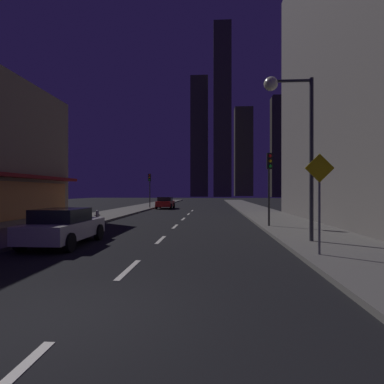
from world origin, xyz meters
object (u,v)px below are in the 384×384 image
(car_parked_far, at_px, (165,203))
(fire_hydrant_far_left, at_px, (97,215))
(car_parked_near, at_px, (63,226))
(pedestrian_crossing_sign, at_px, (319,195))
(street_lamp_right, at_px, (291,118))
(traffic_light_far_left, at_px, (150,183))
(traffic_light_near_right, at_px, (269,173))

(car_parked_far, xyz_separation_m, fire_hydrant_far_left, (-2.30, -16.71, -0.29))
(car_parked_near, relative_size, fire_hydrant_far_left, 6.48)
(car_parked_near, xyz_separation_m, pedestrian_crossing_sign, (9.20, -1.93, 1.28))
(car_parked_near, distance_m, street_lamp_right, 10.00)
(traffic_light_far_left, bearing_deg, fire_hydrant_far_left, -91.40)
(car_parked_far, relative_size, traffic_light_near_right, 1.01)
(street_lamp_right, height_order, pedestrian_crossing_sign, street_lamp_right)
(car_parked_far, xyz_separation_m, pedestrian_crossing_sign, (9.20, -28.33, 1.28))
(fire_hydrant_far_left, height_order, traffic_light_far_left, traffic_light_far_left)
(traffic_light_near_right, distance_m, pedestrian_crossing_sign, 8.15)
(car_parked_near, height_order, fire_hydrant_far_left, car_parked_near)
(car_parked_far, relative_size, traffic_light_far_left, 1.01)
(car_parked_far, bearing_deg, car_parked_near, -90.00)
(car_parked_near, height_order, traffic_light_near_right, traffic_light_near_right)
(car_parked_near, bearing_deg, traffic_light_near_right, 33.99)
(fire_hydrant_far_left, relative_size, traffic_light_far_left, 0.16)
(car_parked_near, distance_m, traffic_light_near_right, 11.25)
(traffic_light_far_left, bearing_deg, car_parked_near, -85.83)
(car_parked_far, bearing_deg, traffic_light_far_left, -169.44)
(fire_hydrant_far_left, height_order, street_lamp_right, street_lamp_right)
(car_parked_near, height_order, street_lamp_right, street_lamp_right)
(car_parked_near, relative_size, traffic_light_near_right, 1.01)
(traffic_light_near_right, relative_size, street_lamp_right, 0.64)
(street_lamp_right, relative_size, pedestrian_crossing_sign, 2.09)
(street_lamp_right, xyz_separation_m, pedestrian_crossing_sign, (0.22, -2.73, -3.05))
(car_parked_far, height_order, traffic_light_far_left, traffic_light_far_left)
(car_parked_near, xyz_separation_m, car_parked_far, (0.00, 26.40, 0.00))
(traffic_light_near_right, xyz_separation_m, traffic_light_far_left, (-11.00, 19.91, 0.00))
(car_parked_far, relative_size, street_lamp_right, 0.64)
(car_parked_near, height_order, traffic_light_far_left, traffic_light_far_left)
(car_parked_near, relative_size, car_parked_far, 1.00)
(traffic_light_near_right, distance_m, street_lamp_right, 5.66)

